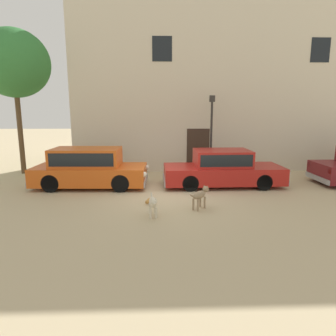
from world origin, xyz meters
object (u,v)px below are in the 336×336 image
object	(u,v)px
stray_cat	(149,201)
parked_sedan_nearest	(89,167)
stray_dog_tan	(201,195)
acacia_tree_left	(14,64)
stray_dog_spotted	(153,203)
street_lamp	(211,125)
parked_sedan_second	(222,168)

from	to	relation	value
stray_cat	parked_sedan_nearest	bearing A→B (deg)	-117.93
stray_dog_tan	stray_cat	xyz separation A→B (m)	(-1.59, 0.63, -0.37)
stray_cat	acacia_tree_left	bearing A→B (deg)	-114.31
stray_dog_spotted	street_lamp	distance (m)	6.32
parked_sedan_second	parked_sedan_nearest	bearing A→B (deg)	179.22
stray_cat	street_lamp	bearing A→B (deg)	160.66
stray_dog_tan	acacia_tree_left	bearing A→B (deg)	95.84
stray_cat	street_lamp	size ratio (longest dim) A/B	0.17
parked_sedan_second	street_lamp	world-z (taller)	street_lamp
parked_sedan_nearest	stray_dog_tan	size ratio (longest dim) A/B	5.67
parked_sedan_nearest	stray_dog_spotted	distance (m)	4.29
parked_sedan_second	stray_dog_spotted	xyz separation A→B (m)	(-2.72, -3.45, -0.31)
stray_cat	street_lamp	xyz separation A→B (m)	(2.75, 4.14, 2.26)
street_lamp	acacia_tree_left	size ratio (longest dim) A/B	0.55
parked_sedan_second	acacia_tree_left	distance (m)	10.32
stray_dog_spotted	street_lamp	size ratio (longest dim) A/B	0.26
stray_dog_tan	stray_dog_spotted	bearing A→B (deg)	155.97
stray_dog_spotted	stray_cat	size ratio (longest dim) A/B	1.52
stray_cat	acacia_tree_left	world-z (taller)	acacia_tree_left
stray_dog_tan	street_lamp	size ratio (longest dim) A/B	0.22
parked_sedan_nearest	acacia_tree_left	bearing A→B (deg)	146.03
parked_sedan_second	stray_cat	distance (m)	3.65
parked_sedan_nearest	stray_cat	world-z (taller)	parked_sedan_nearest
stray_dog_spotted	acacia_tree_left	bearing A→B (deg)	-140.27
stray_dog_spotted	acacia_tree_left	xyz separation A→B (m)	(-6.26, 6.16, 4.61)
stray_dog_tan	acacia_tree_left	distance (m)	10.51
acacia_tree_left	street_lamp	bearing A→B (deg)	-4.72
parked_sedan_nearest	parked_sedan_second	bearing A→B (deg)	2.12
stray_cat	street_lamp	world-z (taller)	street_lamp
stray_cat	parked_sedan_second	bearing A→B (deg)	141.26
stray_dog_spotted	stray_dog_tan	xyz separation A→B (m)	(1.44, 0.66, 0.03)
parked_sedan_nearest	stray_dog_spotted	bearing A→B (deg)	-51.63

